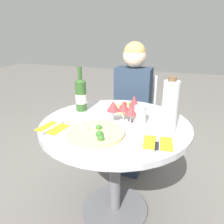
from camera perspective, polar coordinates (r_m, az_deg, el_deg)
The scene contains 15 objects.
ground_plane at distance 1.81m, azimuth 0.72°, elevation -24.08°, with size 12.00×12.00×0.00m, color slate.
dining_table at distance 1.46m, azimuth 0.82°, elevation -7.90°, with size 0.96×0.96×0.72m.
chair_behind_diner at distance 2.22m, azimuth 5.70°, elevation -2.12°, with size 0.38×0.38×0.86m.
seated_diner at distance 2.05m, azimuth 4.96°, elevation 0.21°, with size 0.33×0.41×1.18m.
pizza_large at distance 1.24m, azimuth -4.22°, elevation -5.38°, with size 0.33×0.33×0.05m.
pizza_small_far at distance 1.62m, azimuth 4.25°, elevation 1.04°, with size 0.23×0.23×0.05m.
wine_bottle at distance 1.59m, azimuth -8.12°, elevation 4.55°, with size 0.08×0.08×0.32m.
tall_carafe at distance 1.28m, azimuth 14.87°, elevation 1.54°, with size 0.09×0.09×0.32m.
sugar_shaker at distance 1.38m, azimuth 7.28°, elevation -0.73°, with size 0.08×0.08×0.11m.
wine_glass_center at distance 1.39m, azimuth 3.05°, elevation 1.47°, with size 0.07×0.07×0.14m.
wine_glass_back_right at distance 1.40m, azimuth 5.79°, elevation 2.58°, with size 0.07×0.07×0.17m.
wine_glass_front_right at distance 1.34m, azimuth 4.92°, elevation 0.50°, with size 0.07×0.07×0.13m.
wine_glass_front_left at distance 1.36m, azimuth 0.26°, elevation 1.40°, with size 0.08×0.08×0.14m.
place_setting_left at distance 1.36m, azimuth -15.36°, elevation -4.02°, with size 0.17×0.19×0.01m.
place_setting_right at distance 1.17m, azimuth 11.91°, elevation -7.92°, with size 0.17×0.19×0.01m.
Camera 1 is at (0.41, -1.22, 1.28)m, focal length 35.00 mm.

